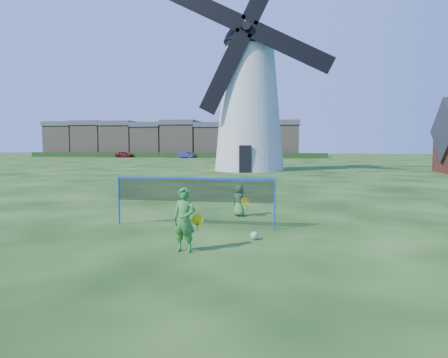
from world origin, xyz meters
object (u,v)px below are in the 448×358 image
windmill (249,97)px  badminton_net (194,191)px  player_girl (184,220)px  play_ball (254,236)px  car_left (124,154)px  car_right (186,155)px  player_boy (239,200)px

windmill → badminton_net: bearing=-87.4°
windmill → badminton_net: size_ratio=4.22×
player_girl → play_ball: size_ratio=7.07×
badminton_net → player_girl: size_ratio=3.24×
car_left → windmill: bearing=-150.6°
play_ball → car_right: size_ratio=0.06×
player_boy → windmill: bearing=-61.7°
car_left → play_ball: bearing=-162.9°
windmill → player_girl: bearing=-86.8°
car_right → player_boy: bearing=-152.5°
badminton_net → car_left: 71.60m
windmill → player_girl: windmill is taller
play_ball → badminton_net: bearing=145.6°
player_boy → car_right: car_right is taller
windmill → car_left: size_ratio=5.92×
windmill → play_ball: windmill is taller
badminton_net → player_girl: (0.48, -2.89, -0.36)m
play_ball → car_right: 69.06m
player_girl → badminton_net: bearing=108.5°
player_boy → car_left: (-32.03, 62.49, 0.04)m
player_boy → player_girl: bearing=105.2°
player_boy → car_right: (-18.95, 62.67, 0.02)m
player_girl → play_ball: 2.26m
player_girl → player_boy: size_ratio=1.37×
badminton_net → car_left: size_ratio=1.40×
badminton_net → car_left: bearing=115.6°
windmill → player_boy: bearing=-84.7°
windmill → car_left: bearing=128.8°
badminton_net → player_girl: player_girl is taller
player_boy → play_ball: 3.62m
badminton_net → player_boy: (1.15, 2.10, -0.57)m
windmill → car_left: (-29.64, 36.85, -6.65)m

